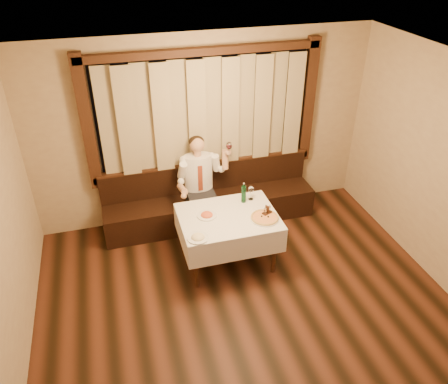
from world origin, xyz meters
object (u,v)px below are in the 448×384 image
object	(u,v)px
pasta_red	(207,214)
pizza	(265,218)
dining_table	(228,222)
seated_man	(200,178)
banquette	(210,203)
green_bottle	(244,194)
cruet_caddy	(267,212)
pasta_cream	(198,236)

from	to	relation	value
pasta_red	pizza	bearing A→B (deg)	-20.20
dining_table	pasta_red	xyz separation A→B (m)	(-0.27, 0.07, 0.14)
pizza	seated_man	bearing A→B (deg)	117.78
banquette	pizza	bearing A→B (deg)	-70.33
green_bottle	banquette	bearing A→B (deg)	111.07
banquette	seated_man	world-z (taller)	seated_man
cruet_caddy	banquette	bearing A→B (deg)	88.88
dining_table	pasta_cream	bearing A→B (deg)	-143.72
pasta_cream	seated_man	bearing A→B (deg)	75.85
pizza	cruet_caddy	world-z (taller)	cruet_caddy
dining_table	pizza	bearing A→B (deg)	-23.33
cruet_caddy	seated_man	bearing A→B (deg)	97.32
banquette	cruet_caddy	bearing A→B (deg)	-66.54
pizza	pasta_red	xyz separation A→B (m)	(-0.70, 0.26, 0.02)
pasta_red	green_bottle	bearing A→B (deg)	18.95
dining_table	cruet_caddy	distance (m)	0.53
pizza	pasta_cream	size ratio (longest dim) A/B	1.43
dining_table	seated_man	bearing A→B (deg)	99.58
banquette	pasta_cream	xyz separation A→B (m)	(-0.48, -1.38, 0.48)
pasta_cream	seated_man	size ratio (longest dim) A/B	0.18
cruet_caddy	green_bottle	bearing A→B (deg)	93.50
pasta_red	seated_man	distance (m)	0.87
banquette	green_bottle	distance (m)	0.99
pasta_cream	seated_man	distance (m)	1.33
banquette	dining_table	world-z (taller)	banquette
banquette	seated_man	xyz separation A→B (m)	(-0.16, -0.09, 0.52)
pasta_cream	pasta_red	bearing A→B (deg)	63.19
green_bottle	seated_man	size ratio (longest dim) A/B	0.20
green_bottle	cruet_caddy	bearing A→B (deg)	-61.92
pasta_red	cruet_caddy	world-z (taller)	cruet_caddy
cruet_caddy	seated_man	size ratio (longest dim) A/B	0.10
banquette	green_bottle	xyz separation A→B (m)	(0.29, -0.76, 0.57)
pasta_red	pasta_cream	xyz separation A→B (m)	(-0.21, -0.42, 0.00)
pizza	seated_man	size ratio (longest dim) A/B	0.26
pasta_red	seated_man	world-z (taller)	seated_man
dining_table	seated_man	distance (m)	0.96
dining_table	pasta_red	size ratio (longest dim) A/B	4.96
dining_table	seated_man	xyz separation A→B (m)	(-0.16, 0.93, 0.18)
banquette	pizza	world-z (taller)	banquette
pasta_red	pasta_cream	distance (m)	0.48
seated_man	dining_table	bearing A→B (deg)	-80.42
green_bottle	seated_man	distance (m)	0.81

